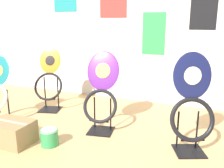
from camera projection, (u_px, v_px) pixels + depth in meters
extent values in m
cube|color=silver|center=(160.00, 17.00, 3.64)|extent=(8.00, 0.06, 2.60)
cube|color=#2D8E47|center=(154.00, 34.00, 3.69)|extent=(0.34, 0.01, 0.62)
cube|color=black|center=(204.00, 13.00, 3.38)|extent=(0.35, 0.01, 0.45)
cube|color=black|center=(189.00, 151.00, 2.46)|extent=(0.37, 0.37, 0.01)
cylinder|color=black|center=(178.00, 129.00, 2.50)|extent=(0.02, 0.02, 0.38)
cylinder|color=black|center=(197.00, 129.00, 2.50)|extent=(0.02, 0.02, 0.38)
cylinder|color=black|center=(193.00, 140.00, 2.35)|extent=(0.21, 0.11, 0.02)
torus|color=black|center=(192.00, 120.00, 2.35)|extent=(0.46, 0.33, 0.42)
ellipsoid|color=#141942|center=(192.00, 76.00, 2.35)|extent=(0.37, 0.23, 0.45)
ellipsoid|color=beige|center=(193.00, 76.00, 2.33)|extent=(0.17, 0.09, 0.17)
sphere|color=silver|center=(181.00, 99.00, 2.37)|extent=(0.02, 0.02, 0.02)
sphere|color=silver|center=(202.00, 99.00, 2.37)|extent=(0.02, 0.02, 0.02)
cube|color=black|center=(50.00, 110.00, 3.61)|extent=(0.35, 0.35, 0.01)
cylinder|color=black|center=(45.00, 92.00, 3.65)|extent=(0.02, 0.02, 0.45)
cylinder|color=black|center=(58.00, 93.00, 3.63)|extent=(0.02, 0.02, 0.45)
cylinder|color=black|center=(48.00, 99.00, 3.49)|extent=(0.22, 0.08, 0.02)
torus|color=black|center=(48.00, 86.00, 3.50)|extent=(0.45, 0.32, 0.37)
ellipsoid|color=orange|center=(50.00, 61.00, 3.55)|extent=(0.33, 0.21, 0.36)
ellipsoid|color=black|center=(50.00, 60.00, 3.54)|extent=(0.15, 0.08, 0.14)
sphere|color=silver|center=(44.00, 74.00, 3.55)|extent=(0.02, 0.02, 0.02)
sphere|color=silver|center=(55.00, 74.00, 3.53)|extent=(0.02, 0.02, 0.02)
cube|color=black|center=(101.00, 131.00, 2.91)|extent=(0.32, 0.32, 0.01)
cylinder|color=black|center=(95.00, 112.00, 2.97)|extent=(0.02, 0.02, 0.37)
cylinder|color=black|center=(111.00, 113.00, 2.93)|extent=(0.02, 0.02, 0.37)
cylinder|color=black|center=(99.00, 121.00, 2.80)|extent=(0.22, 0.06, 0.02)
torus|color=black|center=(100.00, 106.00, 2.81)|extent=(0.43, 0.29, 0.36)
ellipsoid|color=#60237F|center=(103.00, 71.00, 2.87)|extent=(0.40, 0.23, 0.45)
ellipsoid|color=#E5CC4C|center=(103.00, 71.00, 2.85)|extent=(0.18, 0.09, 0.17)
sphere|color=silver|center=(93.00, 90.00, 2.87)|extent=(0.02, 0.02, 0.02)
sphere|color=silver|center=(111.00, 91.00, 2.83)|extent=(0.02, 0.02, 0.02)
cylinder|color=black|center=(8.00, 105.00, 3.20)|extent=(0.02, 0.02, 0.39)
sphere|color=silver|center=(3.00, 86.00, 3.11)|extent=(0.02, 0.02, 0.02)
cylinder|color=#2D8E4C|center=(49.00, 137.00, 2.57)|extent=(0.18, 0.18, 0.17)
torus|color=silver|center=(49.00, 130.00, 2.55)|extent=(0.19, 0.19, 0.01)
cylinder|color=#B2B2B7|center=(49.00, 129.00, 2.55)|extent=(0.16, 0.16, 0.00)
cube|color=#93754C|center=(11.00, 132.00, 2.61)|extent=(0.44, 0.33, 0.24)
cube|color=#B7AD89|center=(10.00, 122.00, 2.58)|extent=(0.43, 0.04, 0.00)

